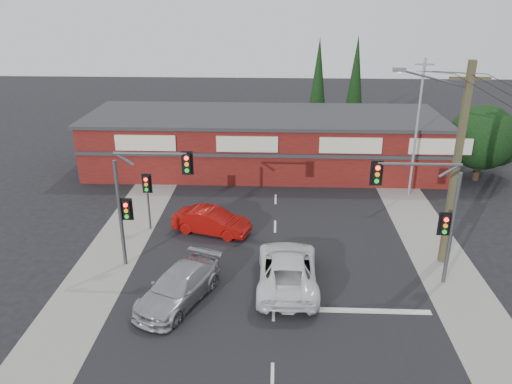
{
  "coord_description": "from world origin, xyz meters",
  "views": [
    {
      "loc": [
        0.02,
        -19.64,
        12.81
      ],
      "look_at": [
        -0.96,
        3.0,
        3.63
      ],
      "focal_mm": 35.0,
      "sensor_mm": 36.0,
      "label": 1
    }
  ],
  "objects_px": {
    "red_sedan": "(212,221)",
    "silver_suv": "(178,287)",
    "utility_pole": "(454,160)",
    "shop_building": "(263,141)",
    "white_suv": "(287,269)"
  },
  "relations": [
    {
      "from": "silver_suv",
      "to": "utility_pole",
      "type": "xyz_separation_m",
      "value": [
        12.56,
        4.09,
        4.67
      ]
    },
    {
      "from": "white_suv",
      "to": "shop_building",
      "type": "xyz_separation_m",
      "value": [
        -1.61,
        16.49,
        1.32
      ]
    },
    {
      "from": "white_suv",
      "to": "red_sedan",
      "type": "distance_m",
      "value": 6.66
    },
    {
      "from": "utility_pole",
      "to": "shop_building",
      "type": "bearing_deg",
      "value": 123.76
    },
    {
      "from": "silver_suv",
      "to": "red_sedan",
      "type": "distance_m",
      "value": 6.79
    },
    {
      "from": "red_sedan",
      "to": "shop_building",
      "type": "relative_size",
      "value": 0.16
    },
    {
      "from": "shop_building",
      "to": "utility_pole",
      "type": "height_order",
      "value": "utility_pole"
    },
    {
      "from": "silver_suv",
      "to": "utility_pole",
      "type": "height_order",
      "value": "utility_pole"
    },
    {
      "from": "white_suv",
      "to": "utility_pole",
      "type": "bearing_deg",
      "value": -161.89
    },
    {
      "from": "white_suv",
      "to": "silver_suv",
      "type": "distance_m",
      "value": 5.06
    },
    {
      "from": "silver_suv",
      "to": "red_sedan",
      "type": "xyz_separation_m",
      "value": [
        0.62,
        6.76,
        -0.01
      ]
    },
    {
      "from": "white_suv",
      "to": "utility_pole",
      "type": "height_order",
      "value": "utility_pole"
    },
    {
      "from": "red_sedan",
      "to": "utility_pole",
      "type": "xyz_separation_m",
      "value": [
        11.94,
        -2.68,
        4.68
      ]
    },
    {
      "from": "red_sedan",
      "to": "silver_suv",
      "type": "bearing_deg",
      "value": -168.04
    },
    {
      "from": "silver_suv",
      "to": "shop_building",
      "type": "distance_m",
      "value": 18.42
    }
  ]
}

